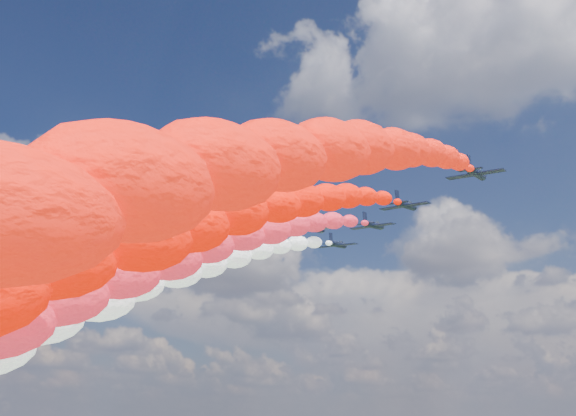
% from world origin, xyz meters
% --- Properties ---
extents(jet_0, '(9.00, 11.95, 4.26)m').
position_xyz_m(jet_0, '(-33.57, -7.86, 88.64)').
color(jet_0, black).
extents(jet_1, '(8.58, 11.65, 4.26)m').
position_xyz_m(jet_1, '(-21.54, 3.33, 88.64)').
color(jet_1, black).
extents(jet_2, '(8.74, 11.77, 4.26)m').
position_xyz_m(jet_2, '(-10.47, 17.70, 88.64)').
color(jet_2, black).
extents(trail_2, '(6.68, 102.85, 41.87)m').
position_xyz_m(trail_2, '(-10.47, -35.10, 70.28)').
color(trail_2, blue).
extents(jet_3, '(8.70, 11.74, 4.26)m').
position_xyz_m(jet_3, '(1.45, 12.23, 88.64)').
color(jet_3, black).
extents(trail_3, '(6.68, 102.85, 41.87)m').
position_xyz_m(trail_3, '(1.45, -40.57, 70.28)').
color(trail_3, white).
extents(jet_4, '(8.79, 11.80, 4.26)m').
position_xyz_m(jet_4, '(0.79, 25.70, 88.64)').
color(jet_4, black).
extents(trail_4, '(6.68, 102.85, 41.87)m').
position_xyz_m(trail_4, '(0.79, -27.10, 70.28)').
color(trail_4, white).
extents(jet_5, '(9.01, 11.96, 4.26)m').
position_xyz_m(jet_5, '(12.36, 14.87, 88.64)').
color(jet_5, black).
extents(trail_5, '(6.68, 102.85, 41.87)m').
position_xyz_m(trail_5, '(12.36, -37.93, 70.28)').
color(trail_5, red).
extents(jet_6, '(9.06, 11.99, 4.26)m').
position_xyz_m(jet_6, '(21.54, 5.27, 88.64)').
color(jet_6, black).
extents(trail_6, '(6.68, 102.85, 41.87)m').
position_xyz_m(trail_6, '(21.54, -47.53, 70.28)').
color(trail_6, '#E80E01').
extents(jet_7, '(8.82, 11.82, 4.26)m').
position_xyz_m(jet_7, '(35.65, -5.51, 88.64)').
color(jet_7, black).
extents(trail_7, '(6.68, 102.85, 41.87)m').
position_xyz_m(trail_7, '(35.65, -58.31, 70.28)').
color(trail_7, red).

